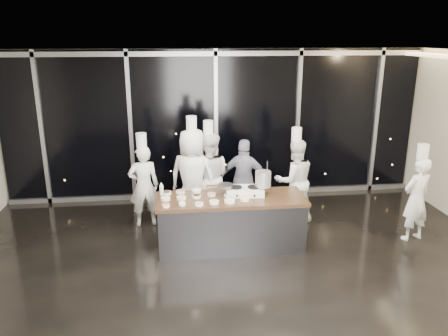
{
  "coord_description": "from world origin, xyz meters",
  "views": [
    {
      "loc": [
        -0.9,
        -5.78,
        3.48
      ],
      "look_at": [
        -0.08,
        1.2,
        1.32
      ],
      "focal_mm": 35.0,
      "sensor_mm": 36.0,
      "label": 1
    }
  ],
  "objects_px": {
    "stove": "(245,191)",
    "chef_left": "(193,177)",
    "stock_pot": "(263,179)",
    "chef_side": "(416,198)",
    "chef_center": "(209,177)",
    "chef_right": "(294,180)",
    "guest": "(244,179)",
    "chef_far_left": "(144,185)",
    "demo_counter": "(231,222)",
    "frying_pan": "(225,186)"
  },
  "relations": [
    {
      "from": "chef_right",
      "to": "chef_side",
      "type": "relative_size",
      "value": 1.06
    },
    {
      "from": "guest",
      "to": "chef_far_left",
      "type": "bearing_deg",
      "value": 24.76
    },
    {
      "from": "chef_left",
      "to": "guest",
      "type": "distance_m",
      "value": 1.03
    },
    {
      "from": "frying_pan",
      "to": "guest",
      "type": "xyz_separation_m",
      "value": [
        0.51,
        1.1,
        -0.27
      ]
    },
    {
      "from": "stove",
      "to": "chef_left",
      "type": "height_order",
      "value": "chef_left"
    },
    {
      "from": "demo_counter",
      "to": "chef_far_left",
      "type": "height_order",
      "value": "chef_far_left"
    },
    {
      "from": "chef_left",
      "to": "chef_right",
      "type": "relative_size",
      "value": 1.13
    },
    {
      "from": "chef_left",
      "to": "chef_center",
      "type": "xyz_separation_m",
      "value": [
        0.31,
        0.14,
        -0.06
      ]
    },
    {
      "from": "stock_pot",
      "to": "chef_center",
      "type": "bearing_deg",
      "value": 126.61
    },
    {
      "from": "chef_left",
      "to": "chef_side",
      "type": "distance_m",
      "value": 3.97
    },
    {
      "from": "chef_far_left",
      "to": "chef_right",
      "type": "height_order",
      "value": "chef_right"
    },
    {
      "from": "chef_far_left",
      "to": "chef_center",
      "type": "height_order",
      "value": "chef_center"
    },
    {
      "from": "chef_far_left",
      "to": "chef_side",
      "type": "bearing_deg",
      "value": 157.01
    },
    {
      "from": "chef_far_left",
      "to": "chef_center",
      "type": "relative_size",
      "value": 0.91
    },
    {
      "from": "stock_pot",
      "to": "chef_side",
      "type": "height_order",
      "value": "chef_side"
    },
    {
      "from": "stove",
      "to": "chef_center",
      "type": "relative_size",
      "value": 0.33
    },
    {
      "from": "stove",
      "to": "chef_side",
      "type": "height_order",
      "value": "chef_side"
    },
    {
      "from": "chef_center",
      "to": "chef_right",
      "type": "xyz_separation_m",
      "value": [
        1.62,
        -0.2,
        -0.06
      ]
    },
    {
      "from": "frying_pan",
      "to": "chef_center",
      "type": "relative_size",
      "value": 0.24
    },
    {
      "from": "stock_pot",
      "to": "chef_right",
      "type": "distance_m",
      "value": 1.26
    },
    {
      "from": "chef_center",
      "to": "chef_side",
      "type": "height_order",
      "value": "chef_center"
    },
    {
      "from": "stock_pot",
      "to": "chef_side",
      "type": "relative_size",
      "value": 0.15
    },
    {
      "from": "chef_far_left",
      "to": "chef_right",
      "type": "relative_size",
      "value": 0.97
    },
    {
      "from": "chef_right",
      "to": "chef_left",
      "type": "bearing_deg",
      "value": -7.11
    },
    {
      "from": "chef_left",
      "to": "chef_center",
      "type": "bearing_deg",
      "value": -132.46
    },
    {
      "from": "demo_counter",
      "to": "stock_pot",
      "type": "distance_m",
      "value": 0.91
    },
    {
      "from": "frying_pan",
      "to": "chef_side",
      "type": "xyz_separation_m",
      "value": [
        3.31,
        -0.21,
        -0.29
      ]
    },
    {
      "from": "chef_far_left",
      "to": "guest",
      "type": "bearing_deg",
      "value": 175.01
    },
    {
      "from": "stove",
      "to": "chef_far_left",
      "type": "height_order",
      "value": "chef_far_left"
    },
    {
      "from": "chef_side",
      "to": "demo_counter",
      "type": "bearing_deg",
      "value": -17.21
    },
    {
      "from": "guest",
      "to": "chef_left",
      "type": "bearing_deg",
      "value": 30.73
    },
    {
      "from": "stock_pot",
      "to": "frying_pan",
      "type": "bearing_deg",
      "value": 175.91
    },
    {
      "from": "stove",
      "to": "chef_far_left",
      "type": "relative_size",
      "value": 0.37
    },
    {
      "from": "chef_left",
      "to": "chef_side",
      "type": "height_order",
      "value": "chef_left"
    },
    {
      "from": "chef_center",
      "to": "chef_side",
      "type": "xyz_separation_m",
      "value": [
        3.49,
        -1.27,
        -0.1
      ]
    },
    {
      "from": "demo_counter",
      "to": "stock_pot",
      "type": "xyz_separation_m",
      "value": [
        0.55,
        0.09,
        0.72
      ]
    },
    {
      "from": "chef_side",
      "to": "stove",
      "type": "bearing_deg",
      "value": -19.57
    },
    {
      "from": "guest",
      "to": "chef_side",
      "type": "height_order",
      "value": "chef_side"
    },
    {
      "from": "chef_center",
      "to": "guest",
      "type": "height_order",
      "value": "chef_center"
    },
    {
      "from": "stock_pot",
      "to": "chef_far_left",
      "type": "height_order",
      "value": "chef_far_left"
    },
    {
      "from": "stove",
      "to": "frying_pan",
      "type": "bearing_deg",
      "value": -178.44
    },
    {
      "from": "stove",
      "to": "chef_side",
      "type": "relative_size",
      "value": 0.38
    },
    {
      "from": "chef_far_left",
      "to": "chef_left",
      "type": "bearing_deg",
      "value": 168.28
    },
    {
      "from": "demo_counter",
      "to": "chef_far_left",
      "type": "distance_m",
      "value": 1.89
    },
    {
      "from": "stove",
      "to": "chef_right",
      "type": "relative_size",
      "value": 0.36
    },
    {
      "from": "demo_counter",
      "to": "stove",
      "type": "bearing_deg",
      "value": 25.15
    },
    {
      "from": "stove",
      "to": "stock_pot",
      "type": "relative_size",
      "value": 2.5
    },
    {
      "from": "guest",
      "to": "chef_right",
      "type": "relative_size",
      "value": 0.86
    },
    {
      "from": "frying_pan",
      "to": "stove",
      "type": "bearing_deg",
      "value": 1.56
    },
    {
      "from": "demo_counter",
      "to": "chef_side",
      "type": "height_order",
      "value": "chef_side"
    }
  ]
}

